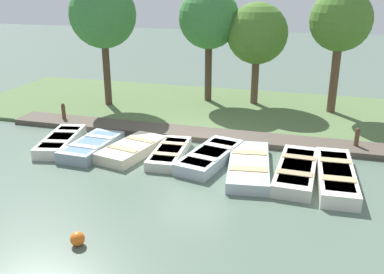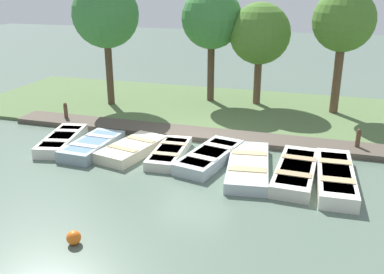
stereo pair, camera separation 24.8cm
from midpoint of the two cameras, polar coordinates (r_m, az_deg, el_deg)
The scene contains 18 objects.
ground_plane at distance 15.33m, azimuth 0.85°, elevation -1.70°, with size 80.00×80.00×0.00m, color #566B5B.
shore_bank at distance 19.90m, azimuth 4.88°, elevation 3.57°, with size 8.00×24.00×0.14m.
dock_walkway at distance 16.53m, azimuth 2.17°, elevation 0.30°, with size 1.28×16.22×0.20m.
rowboat_0 at distance 16.35m, azimuth -16.53°, elevation -0.40°, with size 2.98×1.57×0.40m.
rowboat_1 at distance 15.51m, azimuth -12.68°, elevation -1.13°, with size 2.72×1.32×0.41m.
rowboat_2 at distance 15.04m, azimuth -7.52°, elevation -1.53°, with size 2.89×1.80×0.38m.
rowboat_3 at distance 14.64m, azimuth -2.54°, elevation -2.09°, with size 2.72×1.11×0.34m.
rowboat_4 at distance 14.24m, azimuth 2.90°, elevation -2.61°, with size 3.25×1.78×0.40m.
rowboat_5 at distance 13.70m, azimuth 8.01°, elevation -3.81°, with size 3.65×1.70×0.37m.
rowboat_6 at distance 13.56m, azimuth 14.18°, elevation -4.43°, with size 3.43×1.27×0.40m.
rowboat_7 at distance 13.47m, azimuth 19.08°, elevation -5.02°, with size 3.61×1.19×0.44m.
mooring_post_near at distance 18.96m, azimuth -16.11°, elevation 3.17°, with size 0.16×0.16×0.86m.
mooring_post_far at distance 16.11m, azimuth 21.65°, elevation -0.43°, with size 0.16×0.16×0.86m.
buoy at distance 10.34m, azimuth -14.82°, elevation -12.84°, with size 0.33×0.33×0.33m.
park_tree_far_left at distance 20.31m, azimuth -11.09°, elevation 15.67°, with size 3.00×3.00×5.80m.
park_tree_left at distance 20.67m, azimuth 2.99°, elevation 15.43°, with size 2.83×2.83×5.49m.
park_tree_center at distance 20.39m, azimuth 9.39°, elevation 13.37°, with size 2.80×2.80×4.84m.
park_tree_right at distance 19.66m, azimuth 19.92°, elevation 14.23°, with size 2.61×2.61×5.45m.
Camera 2 is at (13.66, 4.07, 5.65)m, focal length 40.00 mm.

